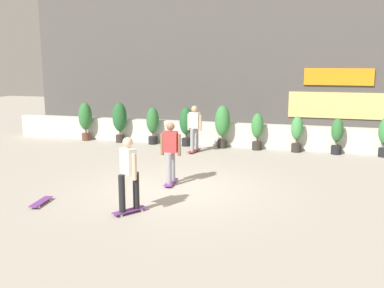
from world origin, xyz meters
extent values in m
plane|color=#A8A093|center=(0.00, 0.00, 0.00)|extent=(48.00, 48.00, 0.00)
cube|color=beige|center=(0.00, 6.00, 0.45)|extent=(18.00, 0.40, 0.90)
cube|color=#4C4947|center=(0.00, 10.00, 3.25)|extent=(20.00, 2.00, 6.50)
cube|color=orange|center=(4.26, 8.96, 2.60)|extent=(2.80, 0.08, 0.70)
cube|color=#F2CC72|center=(4.26, 8.97, 1.40)|extent=(4.00, 0.06, 1.10)
cylinder|color=brown|center=(-5.73, 5.55, 0.15)|extent=(0.36, 0.36, 0.30)
cylinder|color=brown|center=(-5.73, 5.55, 0.38)|extent=(0.06, 0.06, 0.15)
ellipsoid|color=#2D6B33|center=(-5.73, 5.55, 1.01)|extent=(0.55, 0.55, 1.12)
cylinder|color=#2D2823|center=(-4.18, 5.55, 0.15)|extent=(0.36, 0.36, 0.30)
cylinder|color=brown|center=(-4.18, 5.55, 0.38)|extent=(0.06, 0.06, 0.15)
ellipsoid|color=#235B2D|center=(-4.18, 5.55, 1.03)|extent=(0.57, 0.57, 1.17)
cylinder|color=black|center=(-2.77, 5.55, 0.15)|extent=(0.36, 0.36, 0.30)
cylinder|color=brown|center=(-2.77, 5.55, 0.38)|extent=(0.06, 0.06, 0.15)
ellipsoid|color=#2D6B33|center=(-2.77, 5.55, 0.96)|extent=(0.50, 0.50, 1.01)
cylinder|color=black|center=(-1.39, 5.55, 0.15)|extent=(0.36, 0.36, 0.30)
cylinder|color=brown|center=(-1.39, 5.55, 0.38)|extent=(0.06, 0.06, 0.15)
ellipsoid|color=#235B2D|center=(-1.39, 5.55, 0.98)|extent=(0.52, 0.52, 1.06)
cylinder|color=#2D2823|center=(0.05, 5.55, 0.15)|extent=(0.36, 0.36, 0.30)
cylinder|color=brown|center=(0.05, 5.55, 0.38)|extent=(0.06, 0.06, 0.15)
ellipsoid|color=#387F3D|center=(0.05, 5.55, 1.03)|extent=(0.57, 0.57, 1.16)
cylinder|color=#2D2823|center=(1.37, 5.55, 0.15)|extent=(0.36, 0.36, 0.30)
cylinder|color=brown|center=(1.37, 5.55, 0.38)|extent=(0.06, 0.06, 0.15)
ellipsoid|color=#387F3D|center=(1.37, 5.55, 0.91)|extent=(0.45, 0.45, 0.92)
cylinder|color=#2D2823|center=(2.80, 5.55, 0.15)|extent=(0.36, 0.36, 0.30)
cylinder|color=brown|center=(2.80, 5.55, 0.38)|extent=(0.06, 0.06, 0.15)
ellipsoid|color=#428C47|center=(2.80, 5.55, 0.88)|extent=(0.42, 0.42, 0.86)
cylinder|color=black|center=(4.18, 5.55, 0.15)|extent=(0.36, 0.36, 0.30)
cylinder|color=brown|center=(4.18, 5.55, 0.38)|extent=(0.06, 0.06, 0.15)
ellipsoid|color=#2D6B33|center=(4.18, 5.55, 0.87)|extent=(0.41, 0.41, 0.84)
cylinder|color=black|center=(5.75, 5.55, 0.15)|extent=(0.36, 0.36, 0.30)
cylinder|color=brown|center=(5.75, 5.55, 0.38)|extent=(0.06, 0.06, 0.15)
cube|color=#72338C|center=(-0.40, -2.09, 0.07)|extent=(0.61, 0.77, 0.02)
cylinder|color=silver|center=(-0.32, -1.83, 0.03)|extent=(0.06, 0.06, 0.06)
cylinder|color=silver|center=(-0.19, -1.92, 0.03)|extent=(0.06, 0.06, 0.06)
cylinder|color=silver|center=(-0.61, -2.26, 0.03)|extent=(0.06, 0.06, 0.06)
cylinder|color=silver|center=(-0.48, -2.35, 0.03)|extent=(0.06, 0.06, 0.06)
cylinder|color=black|center=(-0.30, -1.94, 0.49)|extent=(0.14, 0.14, 0.82)
cylinder|color=black|center=(-0.50, -2.24, 0.49)|extent=(0.14, 0.14, 0.82)
cube|color=white|center=(-0.40, -2.09, 1.18)|extent=(0.41, 0.37, 0.56)
sphere|color=beige|center=(-0.40, -2.09, 1.59)|extent=(0.22, 0.22, 0.22)
cylinder|color=beige|center=(-0.60, -1.96, 1.10)|extent=(0.09, 0.09, 0.58)
cylinder|color=beige|center=(-0.21, -2.22, 1.10)|extent=(0.09, 0.09, 0.58)
cube|color=maroon|center=(-0.75, 4.47, 0.07)|extent=(0.35, 0.82, 0.02)
cylinder|color=silver|center=(-0.72, 4.20, 0.03)|extent=(0.04, 0.06, 0.06)
cylinder|color=silver|center=(-0.88, 4.23, 0.03)|extent=(0.04, 0.06, 0.06)
cylinder|color=silver|center=(-0.63, 4.71, 0.03)|extent=(0.04, 0.06, 0.06)
cylinder|color=silver|center=(-0.78, 4.74, 0.03)|extent=(0.04, 0.06, 0.06)
cylinder|color=gray|center=(-0.79, 4.30, 0.49)|extent=(0.14, 0.14, 0.82)
cylinder|color=gray|center=(-0.72, 4.65, 0.49)|extent=(0.14, 0.14, 0.82)
cube|color=white|center=(-0.75, 4.47, 1.18)|extent=(0.39, 0.26, 0.56)
sphere|color=tan|center=(-0.75, 4.47, 1.59)|extent=(0.22, 0.22, 0.22)
cylinder|color=tan|center=(-0.52, 4.43, 1.10)|extent=(0.09, 0.09, 0.58)
cylinder|color=tan|center=(-0.98, 4.52, 1.10)|extent=(0.09, 0.09, 0.58)
cube|color=#72338C|center=(-0.24, 0.29, 0.07)|extent=(0.24, 0.81, 0.02)
cylinder|color=silver|center=(-0.34, 0.54, 0.03)|extent=(0.03, 0.06, 0.06)
cylinder|color=silver|center=(-0.18, 0.55, 0.03)|extent=(0.03, 0.06, 0.06)
cylinder|color=silver|center=(-0.31, 0.02, 0.03)|extent=(0.03, 0.06, 0.06)
cylinder|color=silver|center=(-0.15, 0.03, 0.03)|extent=(0.03, 0.06, 0.06)
cylinder|color=gray|center=(-0.25, 0.47, 0.49)|extent=(0.14, 0.14, 0.82)
cylinder|color=gray|center=(-0.23, 0.11, 0.49)|extent=(0.14, 0.14, 0.82)
cube|color=red|center=(-0.24, 0.29, 1.18)|extent=(0.37, 0.22, 0.56)
sphere|color=brown|center=(-0.24, 0.29, 1.59)|extent=(0.22, 0.22, 0.22)
cylinder|color=brown|center=(-0.48, 0.28, 1.10)|extent=(0.09, 0.09, 0.58)
cylinder|color=brown|center=(-0.01, 0.30, 1.10)|extent=(0.09, 0.09, 0.58)
cube|color=#72338C|center=(-2.63, -2.10, 0.07)|extent=(0.29, 0.82, 0.02)
cylinder|color=silver|center=(-2.74, -1.85, 0.03)|extent=(0.04, 0.06, 0.06)
cylinder|color=silver|center=(-2.58, -1.83, 0.03)|extent=(0.04, 0.06, 0.06)
cylinder|color=silver|center=(-2.68, -2.36, 0.03)|extent=(0.04, 0.06, 0.06)
cylinder|color=silver|center=(-2.52, -2.34, 0.03)|extent=(0.04, 0.06, 0.06)
camera|label=1|loc=(3.40, -10.48, 3.31)|focal=40.93mm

